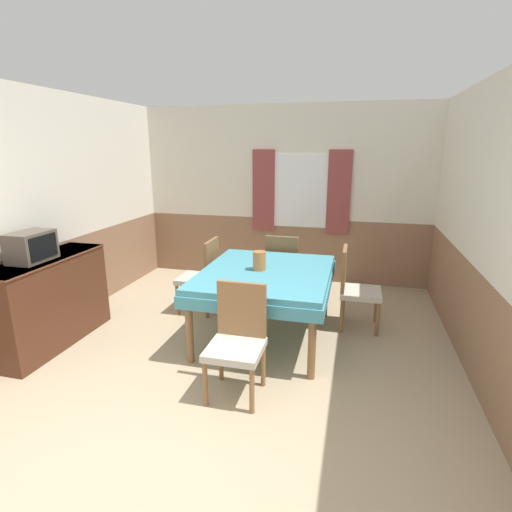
# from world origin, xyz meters

# --- Properties ---
(ground_plane) EXTENTS (16.00, 16.00, 0.00)m
(ground_plane) POSITION_xyz_m (0.00, 0.00, 0.00)
(ground_plane) COLOR tan
(wall_back) EXTENTS (4.70, 0.10, 2.60)m
(wall_back) POSITION_xyz_m (0.01, 4.30, 1.30)
(wall_back) COLOR silver
(wall_back) RESTS_ON ground_plane
(wall_left) EXTENTS (0.05, 4.68, 2.60)m
(wall_left) POSITION_xyz_m (-2.18, 2.14, 1.30)
(wall_left) COLOR silver
(wall_left) RESTS_ON ground_plane
(wall_right) EXTENTS (0.05, 4.68, 2.60)m
(wall_right) POSITION_xyz_m (2.18, 2.14, 1.30)
(wall_right) COLOR silver
(wall_right) RESTS_ON ground_plane
(dining_table) EXTENTS (1.34, 1.58, 0.75)m
(dining_table) POSITION_xyz_m (0.21, 2.24, 0.65)
(dining_table) COLOR teal
(dining_table) RESTS_ON ground_plane
(chair_right_far) EXTENTS (0.44, 0.44, 0.92)m
(chair_right_far) POSITION_xyz_m (1.12, 2.73, 0.49)
(chair_right_far) COLOR brown
(chair_right_far) RESTS_ON ground_plane
(chair_left_far) EXTENTS (0.44, 0.44, 0.92)m
(chair_left_far) POSITION_xyz_m (-0.70, 2.73, 0.49)
(chair_left_far) COLOR brown
(chair_left_far) RESTS_ON ground_plane
(chair_head_window) EXTENTS (0.44, 0.44, 0.92)m
(chair_head_window) POSITION_xyz_m (0.21, 3.27, 0.49)
(chair_head_window) COLOR brown
(chair_head_window) RESTS_ON ground_plane
(chair_head_near) EXTENTS (0.44, 0.44, 0.92)m
(chair_head_near) POSITION_xyz_m (0.21, 1.20, 0.49)
(chair_head_near) COLOR brown
(chair_head_near) RESTS_ON ground_plane
(sideboard) EXTENTS (0.46, 1.36, 0.93)m
(sideboard) POSITION_xyz_m (-1.91, 1.55, 0.47)
(sideboard) COLOR #4C2819
(sideboard) RESTS_ON ground_plane
(tv) EXTENTS (0.29, 0.41, 0.29)m
(tv) POSITION_xyz_m (-1.93, 1.44, 1.07)
(tv) COLOR #51473D
(tv) RESTS_ON sideboard
(vase) EXTENTS (0.14, 0.14, 0.20)m
(vase) POSITION_xyz_m (0.14, 2.24, 0.85)
(vase) COLOR #B26B38
(vase) RESTS_ON dining_table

